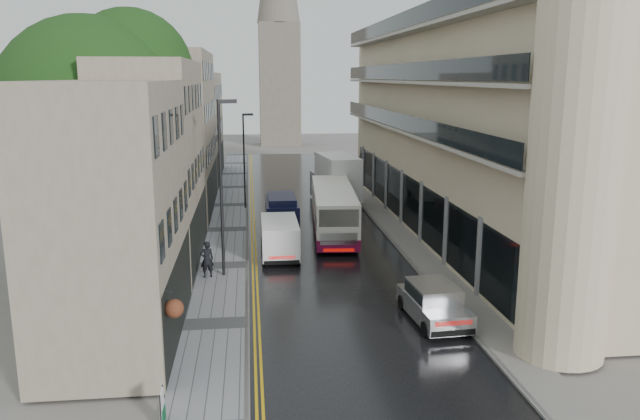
{
  "coord_description": "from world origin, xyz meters",
  "views": [
    {
      "loc": [
        -4.29,
        -14.01,
        10.26
      ],
      "look_at": [
        -0.64,
        18.0,
        3.35
      ],
      "focal_mm": 35.0,
      "sensor_mm": 36.0,
      "label": 1
    }
  ],
  "objects": [
    {
      "name": "church_spire",
      "position": [
        0.5,
        82.0,
        20.0
      ],
      "size": [
        6.4,
        6.4,
        40.0
      ],
      "primitive_type": null,
      "color": "#73685B",
      "rests_on": "ground"
    },
    {
      "name": "silver_hatchback",
      "position": [
        2.59,
        8.77,
        0.85
      ],
      "size": [
        2.24,
        4.56,
        1.67
      ],
      "primitive_type": null,
      "rotation": [
        0.0,
        0.0,
        0.07
      ],
      "color": "#B2B2B7",
      "rests_on": "road"
    },
    {
      "name": "tree_far",
      "position": [
        -12.2,
        33.0,
        6.23
      ],
      "size": [
        9.24,
        9.24,
        12.46
      ],
      "primitive_type": null,
      "color": "black",
      "rests_on": "ground"
    },
    {
      "name": "lamp_post_far",
      "position": [
        -4.7,
        34.51,
        3.79
      ],
      "size": [
        0.85,
        0.34,
        7.33
      ],
      "primitive_type": null,
      "rotation": [
        0.0,
        0.0,
        0.2
      ],
      "color": "black",
      "rests_on": "left_sidewalk"
    },
    {
      "name": "lamp_post_near",
      "position": [
        -5.75,
        17.48,
        4.61
      ],
      "size": [
        1.02,
        0.6,
        8.99
      ],
      "primitive_type": null,
      "rotation": [
        0.0,
        0.0,
        0.39
      ],
      "color": "black",
      "rests_on": "left_sidewalk"
    },
    {
      "name": "white_van",
      "position": [
        -3.61,
        19.3,
        1.11
      ],
      "size": [
        2.09,
        4.83,
        2.18
      ],
      "primitive_type": null,
      "rotation": [
        0.0,
        0.0,
        -0.01
      ],
      "color": "white",
      "rests_on": "road"
    },
    {
      "name": "white_lorry",
      "position": [
        1.65,
        33.04,
        2.12
      ],
      "size": [
        3.35,
        8.22,
        4.2
      ],
      "primitive_type": null,
      "rotation": [
        0.0,
        0.0,
        0.12
      ],
      "color": "white",
      "rests_on": "road"
    },
    {
      "name": "cream_bus",
      "position": [
        -0.26,
        22.84,
        1.55
      ],
      "size": [
        3.42,
        11.38,
        3.06
      ],
      "primitive_type": null,
      "rotation": [
        0.0,
        0.0,
        -0.08
      ],
      "color": "white",
      "rests_on": "road"
    },
    {
      "name": "left_sidewalk",
      "position": [
        -5.85,
        27.5,
        0.06
      ],
      "size": [
        2.7,
        85.0,
        0.12
      ],
      "primitive_type": "cube",
      "color": "gray",
      "rests_on": "ground"
    },
    {
      "name": "modern_block",
      "position": [
        10.3,
        26.0,
        7.0
      ],
      "size": [
        8.0,
        40.0,
        14.0
      ],
      "primitive_type": null,
      "color": "beige",
      "rests_on": "ground"
    },
    {
      "name": "pedestrian",
      "position": [
        -6.58,
        17.19,
        1.07
      ],
      "size": [
        0.8,
        0.65,
        1.91
      ],
      "primitive_type": "imported",
      "rotation": [
        0.0,
        0.0,
        3.46
      ],
      "color": "black",
      "rests_on": "left_sidewalk"
    },
    {
      "name": "right_sidewalk",
      "position": [
        5.4,
        27.5,
        0.06
      ],
      "size": [
        1.8,
        85.0,
        0.12
      ],
      "primitive_type": "cube",
      "color": "slate",
      "rests_on": "ground"
    },
    {
      "name": "old_shop_row",
      "position": [
        -9.45,
        30.0,
        6.0
      ],
      "size": [
        4.5,
        56.0,
        12.0
      ],
      "primitive_type": null,
      "color": "gray",
      "rests_on": "ground"
    },
    {
      "name": "navy_van",
      "position": [
        -3.2,
        24.85,
        1.34
      ],
      "size": [
        2.12,
        5.21,
        2.65
      ],
      "primitive_type": null,
      "rotation": [
        0.0,
        0.0,
        -0.01
      ],
      "color": "black",
      "rests_on": "road"
    },
    {
      "name": "road",
      "position": [
        0.0,
        27.5,
        0.01
      ],
      "size": [
        9.0,
        85.0,
        0.02
      ],
      "primitive_type": "cube",
      "color": "black",
      "rests_on": "ground"
    },
    {
      "name": "estate_sign",
      "position": [
        -7.05,
        3.28,
        0.63
      ],
      "size": [
        0.08,
        0.61,
        1.02
      ],
      "primitive_type": null,
      "rotation": [
        0.0,
        0.0,
        0.0
      ],
      "color": "silver",
      "rests_on": "left_sidewalk"
    },
    {
      "name": "tree_near",
      "position": [
        -12.5,
        20.0,
        6.95
      ],
      "size": [
        10.56,
        10.56,
        13.89
      ],
      "primitive_type": null,
      "color": "black",
      "rests_on": "ground"
    }
  ]
}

